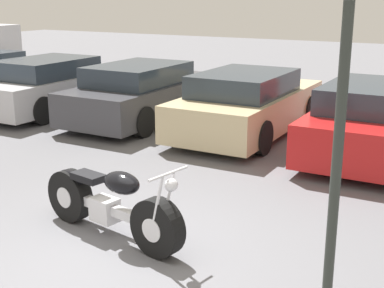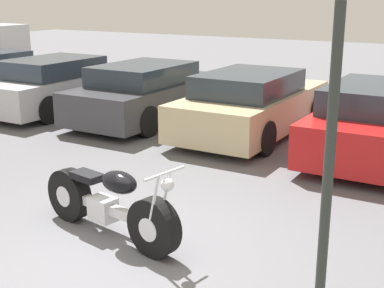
{
  "view_description": "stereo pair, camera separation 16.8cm",
  "coord_description": "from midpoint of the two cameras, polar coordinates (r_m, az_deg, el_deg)",
  "views": [
    {
      "loc": [
        3.45,
        -4.35,
        2.92
      ],
      "look_at": [
        -0.12,
        2.08,
        0.85
      ],
      "focal_mm": 50.0,
      "sensor_mm": 36.0,
      "label": 1
    },
    {
      "loc": [
        3.6,
        -4.27,
        2.92
      ],
      "look_at": [
        -0.12,
        2.08,
        0.85
      ],
      "focal_mm": 50.0,
      "sensor_mm": 36.0,
      "label": 2
    }
  ],
  "objects": [
    {
      "name": "parked_car_dark_grey",
      "position": [
        12.79,
        -4.24,
        5.46
      ],
      "size": [
        1.96,
        4.52,
        1.36
      ],
      "color": "#3D3D42",
      "rests_on": "ground_plane"
    },
    {
      "name": "motorcycle",
      "position": [
        6.71,
        -8.31,
        -6.27
      ],
      "size": [
        2.28,
        0.83,
        1.05
      ],
      "color": "black",
      "rests_on": "ground_plane"
    },
    {
      "name": "lamp_post",
      "position": [
        4.41,
        16.09,
        6.67
      ],
      "size": [
        0.3,
        0.3,
        3.16
      ],
      "color": "#2D332D",
      "rests_on": "ground_plane"
    },
    {
      "name": "ground_plane",
      "position": [
        6.29,
        -8.07,
        -12.12
      ],
      "size": [
        60.0,
        60.0,
        0.0
      ],
      "primitive_type": "plane",
      "color": "slate"
    },
    {
      "name": "parked_car_red",
      "position": [
        10.54,
        19.74,
        2.35
      ],
      "size": [
        1.96,
        4.52,
        1.36
      ],
      "color": "red",
      "rests_on": "ground_plane"
    },
    {
      "name": "parked_car_silver",
      "position": [
        14.31,
        -13.63,
        6.15
      ],
      "size": [
        1.96,
        4.52,
        1.36
      ],
      "color": "#BCBCC1",
      "rests_on": "ground_plane"
    },
    {
      "name": "parked_car_champagne",
      "position": [
        11.52,
        6.84,
        4.25
      ],
      "size": [
        1.96,
        4.52,
        1.36
      ],
      "color": "#C6B284",
      "rests_on": "ground_plane"
    }
  ]
}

